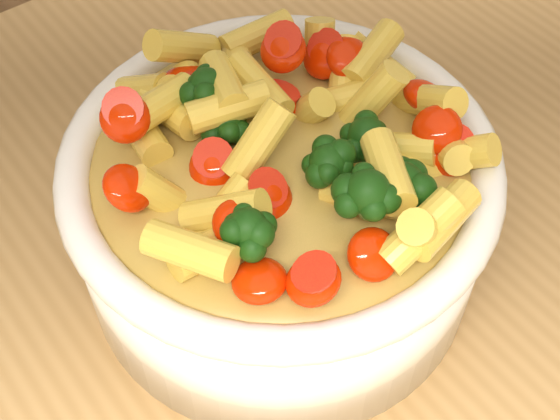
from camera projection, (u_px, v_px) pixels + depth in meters
table at (444, 335)px, 0.57m from camera, size 1.20×0.80×0.90m
serving_bowl at (280, 209)px, 0.44m from camera, size 0.24×0.24×0.10m
pasta_salad at (280, 131)px, 0.39m from camera, size 0.19×0.19×0.04m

